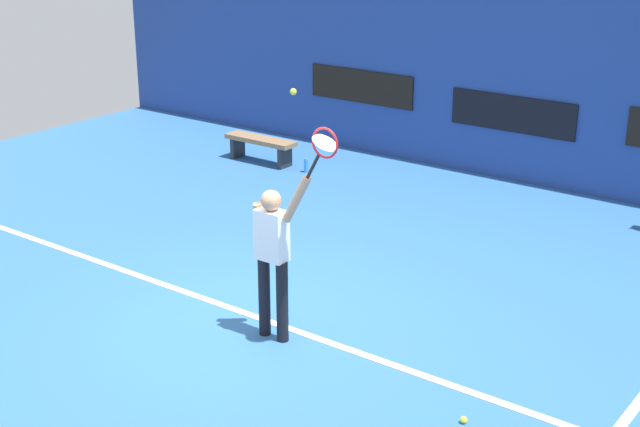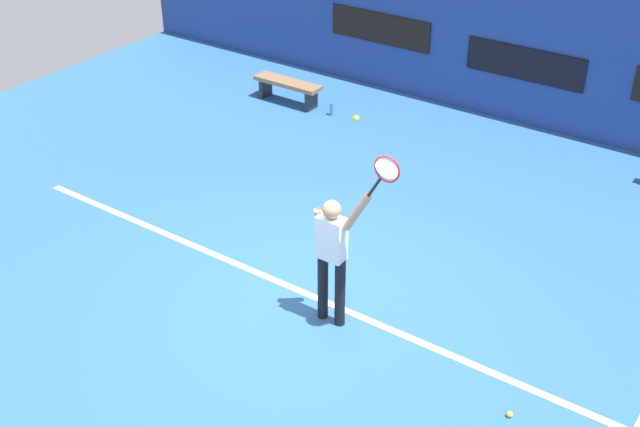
{
  "view_description": "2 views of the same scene",
  "coord_description": "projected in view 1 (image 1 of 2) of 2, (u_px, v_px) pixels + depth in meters",
  "views": [
    {
      "loc": [
        6.13,
        -6.83,
        4.62
      ],
      "look_at": [
        0.48,
        0.75,
        1.21
      ],
      "focal_mm": 50.77,
      "sensor_mm": 36.0,
      "label": 1
    },
    {
      "loc": [
        4.84,
        -6.56,
        6.28
      ],
      "look_at": [
        0.25,
        -0.01,
        1.44
      ],
      "focal_mm": 45.44,
      "sensor_mm": 36.0,
      "label": 2
    }
  ],
  "objects": [
    {
      "name": "court_baseline",
      "position": [
        257.0,
        318.0,
        10.32
      ],
      "size": [
        10.0,
        0.1,
        0.01
      ],
      "primitive_type": "cube",
      "color": "white",
      "rests_on": "ground_plane"
    },
    {
      "name": "tennis_ball",
      "position": [
        293.0,
        92.0,
        8.88
      ],
      "size": [
        0.07,
        0.07,
        0.07
      ],
      "primitive_type": "sphere",
      "color": "#CCE033"
    },
    {
      "name": "tennis_racket",
      "position": [
        323.0,
        146.0,
        8.73
      ],
      "size": [
        0.44,
        0.27,
        0.61
      ],
      "color": "black"
    },
    {
      "name": "sponsor_banner_portside",
      "position": [
        361.0,
        86.0,
        16.48
      ],
      "size": [
        2.2,
        0.03,
        0.6
      ],
      "primitive_type": "cube",
      "color": "black"
    },
    {
      "name": "ground_plane",
      "position": [
        246.0,
        324.0,
        10.17
      ],
      "size": [
        18.0,
        18.0,
        0.0
      ],
      "primitive_type": "plane",
      "color": "#2D609E"
    },
    {
      "name": "water_bottle",
      "position": [
        306.0,
        166.0,
        15.57
      ],
      "size": [
        0.07,
        0.07,
        0.24
      ],
      "primitive_type": "cylinder",
      "color": "#338CD8",
      "rests_on": "ground_plane"
    },
    {
      "name": "court_bench",
      "position": [
        261.0,
        144.0,
        16.07
      ],
      "size": [
        1.4,
        0.36,
        0.45
      ],
      "color": "olive",
      "rests_on": "ground_plane"
    },
    {
      "name": "spare_ball",
      "position": [
        464.0,
        420.0,
        8.28
      ],
      "size": [
        0.07,
        0.07,
        0.07
      ],
      "primitive_type": "sphere",
      "color": "#CCE033",
      "rests_on": "ground_plane"
    },
    {
      "name": "back_wall",
      "position": [
        518.0,
        76.0,
        14.71
      ],
      "size": [
        18.0,
        0.2,
        3.48
      ],
      "primitive_type": "cube",
      "color": "navy",
      "rests_on": "ground_plane"
    },
    {
      "name": "tennis_player",
      "position": [
        273.0,
        252.0,
        9.54
      ],
      "size": [
        0.76,
        0.31,
        1.94
      ],
      "color": "black",
      "rests_on": "ground_plane"
    },
    {
      "name": "sponsor_banner_center",
      "position": [
        512.0,
        114.0,
        14.82
      ],
      "size": [
        2.2,
        0.03,
        0.6
      ],
      "primitive_type": "cube",
      "color": "black"
    }
  ]
}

